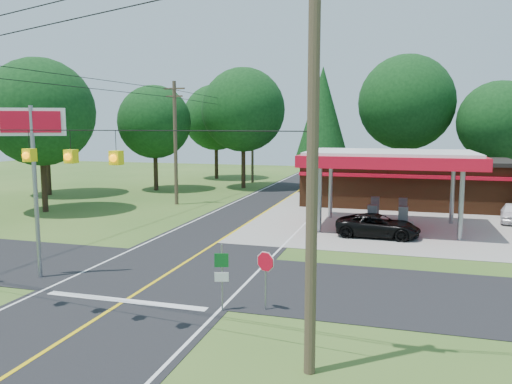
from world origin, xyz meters
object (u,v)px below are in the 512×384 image
(suv_car, at_px, (378,226))
(octagonal_stop_sign, at_px, (265,267))
(gas_canopy, at_px, (390,161))
(big_stop_sign, at_px, (33,150))

(suv_car, relative_size, octagonal_stop_sign, 2.24)
(suv_car, height_order, octagonal_stop_sign, octagonal_stop_sign)
(gas_canopy, height_order, suv_car, gas_canopy)
(big_stop_sign, height_order, octagonal_stop_sign, big_stop_sign)
(gas_canopy, height_order, octagonal_stop_sign, gas_canopy)
(suv_car, distance_m, big_stop_sign, 18.69)
(suv_car, distance_m, octagonal_stop_sign, 13.45)
(big_stop_sign, distance_m, octagonal_stop_sign, 10.98)
(big_stop_sign, bearing_deg, octagonal_stop_sign, -5.60)
(suv_car, bearing_deg, big_stop_sign, 133.49)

